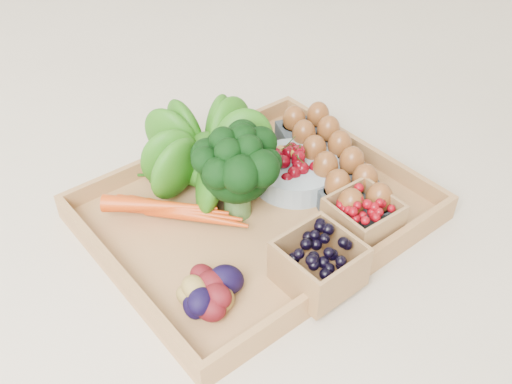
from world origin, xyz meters
TOP-DOWN VIEW (x-y plane):
  - ground at (0.00, 0.00)m, footprint 4.00×4.00m
  - tray at (0.00, 0.00)m, footprint 0.55×0.45m
  - carrots at (-0.13, 0.07)m, footprint 0.21×0.15m
  - lettuce at (-0.01, 0.12)m, footprint 0.17×0.17m
  - broccoli at (-0.03, 0.02)m, footprint 0.16×0.16m
  - cherry_bowl at (0.11, 0.02)m, footprint 0.16×0.16m
  - egg_carton at (0.17, -0.01)m, footprint 0.23×0.35m
  - potatoes at (-0.19, -0.12)m, footprint 0.12×0.12m
  - punnet_blackberry at (-0.03, -0.19)m, footprint 0.11×0.11m
  - punnet_raspberry at (0.10, -0.16)m, footprint 0.11×0.11m

SIDE VIEW (x-z plane):
  - ground at x=0.00m, z-range 0.00..0.00m
  - tray at x=0.00m, z-range 0.00..0.01m
  - egg_carton at x=0.17m, z-range 0.01..0.05m
  - cherry_bowl at x=0.11m, z-range 0.01..0.06m
  - carrots at x=-0.13m, z-range 0.01..0.06m
  - potatoes at x=-0.19m, z-range 0.01..0.08m
  - punnet_raspberry at x=0.10m, z-range 0.01..0.09m
  - punnet_blackberry at x=-0.03m, z-range 0.01..0.09m
  - broccoli at x=-0.03m, z-range 0.02..0.14m
  - lettuce at x=-0.01m, z-range 0.02..0.18m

